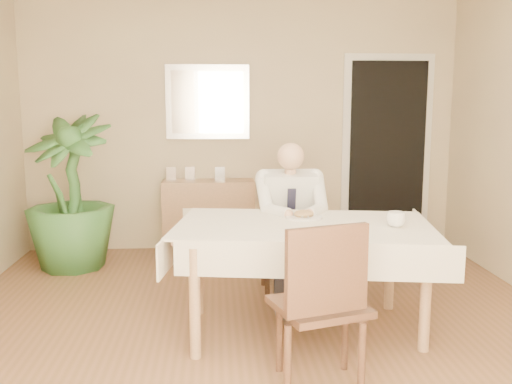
{
  "coord_description": "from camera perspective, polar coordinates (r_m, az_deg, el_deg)",
  "views": [
    {
      "loc": [
        -0.27,
        -3.5,
        1.58
      ],
      "look_at": [
        0.0,
        0.35,
        0.95
      ],
      "focal_mm": 40.0,
      "sensor_mm": 36.0,
      "label": 1
    }
  ],
  "objects": [
    {
      "name": "room",
      "position": [
        3.52,
        0.4,
        4.71
      ],
      "size": [
        5.0,
        5.02,
        2.6
      ],
      "color": "brown",
      "rests_on": "ground"
    },
    {
      "name": "window",
      "position": [
        1.07,
        10.6,
        2.13
      ],
      "size": [
        1.34,
        0.04,
        1.44
      ],
      "color": "white",
      "rests_on": "room"
    },
    {
      "name": "doorway",
      "position": [
        6.26,
        12.93,
        3.72
      ],
      "size": [
        0.96,
        0.07,
        2.1
      ],
      "color": "white",
      "rests_on": "ground"
    },
    {
      "name": "mirror",
      "position": [
        5.97,
        -4.87,
        8.95
      ],
      "size": [
        0.86,
        0.04,
        0.76
      ],
      "color": "silver",
      "rests_on": "room"
    },
    {
      "name": "dining_table",
      "position": [
        3.86,
        4.76,
        -4.44
      ],
      "size": [
        1.87,
        1.27,
        0.75
      ],
      "rotation": [
        0.0,
        0.0,
        -0.15
      ],
      "color": "#AF7F55",
      "rests_on": "ground"
    },
    {
      "name": "chair_far",
      "position": [
        4.74,
        3.12,
        -3.65
      ],
      "size": [
        0.45,
        0.45,
        0.92
      ],
      "rotation": [
        0.0,
        0.0,
        -0.03
      ],
      "color": "#3B2318",
      "rests_on": "ground"
    },
    {
      "name": "chair_near",
      "position": [
        3.07,
        6.63,
        -10.51
      ],
      "size": [
        0.57,
        0.58,
        0.96
      ],
      "rotation": [
        0.0,
        0.0,
        0.31
      ],
      "color": "#3B2318",
      "rests_on": "ground"
    },
    {
      "name": "seated_man",
      "position": [
        4.42,
        3.6,
        -2.34
      ],
      "size": [
        0.48,
        0.72,
        1.24
      ],
      "color": "white",
      "rests_on": "ground"
    },
    {
      "name": "plate",
      "position": [
        4.02,
        4.8,
        -2.51
      ],
      "size": [
        0.26,
        0.26,
        0.02
      ],
      "primitive_type": "cylinder",
      "color": "white",
      "rests_on": "dining_table"
    },
    {
      "name": "food",
      "position": [
        4.02,
        4.81,
        -2.2
      ],
      "size": [
        0.14,
        0.14,
        0.06
      ],
      "primitive_type": "ellipsoid",
      "color": "olive",
      "rests_on": "dining_table"
    },
    {
      "name": "knife",
      "position": [
        3.97,
        5.51,
        -2.44
      ],
      "size": [
        0.01,
        0.13,
        0.01
      ],
      "primitive_type": "cylinder",
      "rotation": [
        1.57,
        0.0,
        0.0
      ],
      "color": "silver",
      "rests_on": "dining_table"
    },
    {
      "name": "fork",
      "position": [
        3.95,
        4.37,
        -2.46
      ],
      "size": [
        0.01,
        0.13,
        0.01
      ],
      "primitive_type": "cylinder",
      "rotation": [
        1.57,
        0.0,
        0.0
      ],
      "color": "silver",
      "rests_on": "dining_table"
    },
    {
      "name": "coffee_mug",
      "position": [
        3.84,
        13.82,
        -2.68
      ],
      "size": [
        0.14,
        0.14,
        0.1
      ],
      "primitive_type": "imported",
      "rotation": [
        0.0,
        0.0,
        0.17
      ],
      "color": "white",
      "rests_on": "dining_table"
    },
    {
      "name": "sideboard",
      "position": [
        5.94,
        -4.74,
        -2.45
      ],
      "size": [
        0.94,
        0.33,
        0.75
      ],
      "primitive_type": "cube",
      "rotation": [
        0.0,
        0.0,
        0.01
      ],
      "color": "#AF7F55",
      "rests_on": "ground"
    },
    {
      "name": "photo_frame_left",
      "position": [
        5.92,
        -8.48,
        1.82
      ],
      "size": [
        0.1,
        0.02,
        0.14
      ],
      "primitive_type": "cube",
      "color": "silver",
      "rests_on": "sideboard"
    },
    {
      "name": "photo_frame_center",
      "position": [
        5.91,
        -6.63,
        1.85
      ],
      "size": [
        0.1,
        0.02,
        0.14
      ],
      "primitive_type": "cube",
      "color": "silver",
      "rests_on": "sideboard"
    },
    {
      "name": "photo_frame_right",
      "position": [
        5.87,
        -3.63,
        1.84
      ],
      "size": [
        0.1,
        0.02,
        0.14
      ],
      "primitive_type": "cube",
      "color": "silver",
      "rests_on": "sideboard"
    },
    {
      "name": "potted_palm",
      "position": [
        5.58,
        -18.12,
        -0.05
      ],
      "size": [
        1.05,
        1.05,
        1.44
      ],
      "primitive_type": "imported",
      "rotation": [
        0.0,
        0.0,
        -0.37
      ],
      "color": "#2F5F28",
      "rests_on": "ground"
    }
  ]
}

